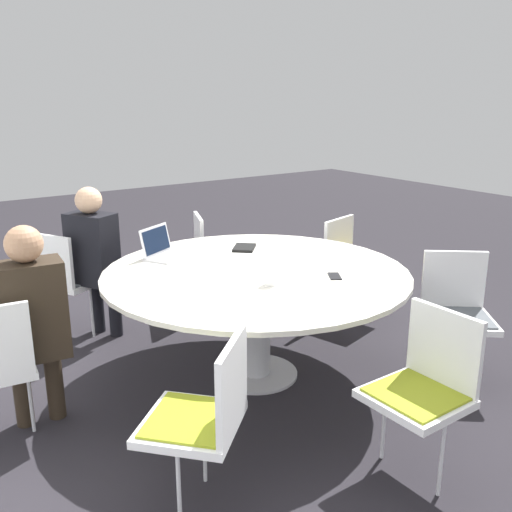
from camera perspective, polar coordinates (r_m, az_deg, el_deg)
The scene contains 14 objects.
ground_plane at distance 4.02m, azimuth -0.00°, elevation -11.76°, with size 16.00×16.00×0.00m, color black.
conference_table at distance 3.77m, azimuth -0.00°, elevation -3.07°, with size 2.00×2.00×0.75m.
chair_0 at distance 4.68m, azimuth -18.56°, elevation -1.78°, with size 0.59×0.58×0.86m.
chair_2 at distance 2.64m, azimuth -5.13°, elevation -15.16°, with size 0.61×0.61×0.86m.
chair_3 at distance 2.98m, azimuth 16.55°, elevation -11.91°, with size 0.44×0.42×0.86m.
chair_4 at distance 4.02m, azimuth 19.44°, elevation -4.78°, with size 0.60×0.61×0.86m.
chair_5 at distance 4.88m, azimuth 9.47°, elevation -0.43°, with size 0.52×0.53×0.86m.
chair_6 at distance 5.04m, azimuth -4.26°, elevation 0.26°, with size 0.56×0.55×0.86m.
person_0 at distance 4.52m, azimuth -15.88°, elevation 0.41°, with size 0.42×0.37×1.21m.
person_1 at distance 3.37m, azimuth -21.53°, elevation -5.42°, with size 0.29×0.38×1.21m.
laptop at distance 4.09m, azimuth -9.34°, elevation 0.67°, with size 0.35×0.38×0.21m.
spiral_notebook at distance 4.25m, azimuth -1.19°, elevation 0.84°, with size 0.26×0.25×0.02m.
coffee_cup at distance 3.44m, azimuth 1.49°, elevation -2.15°, with size 0.08×0.08×0.10m.
cell_phone at distance 3.64m, azimuth 7.87°, elevation -2.01°, with size 0.16×0.13×0.01m.
Camera 1 is at (-2.91, 2.05, 1.87)m, focal length 40.00 mm.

